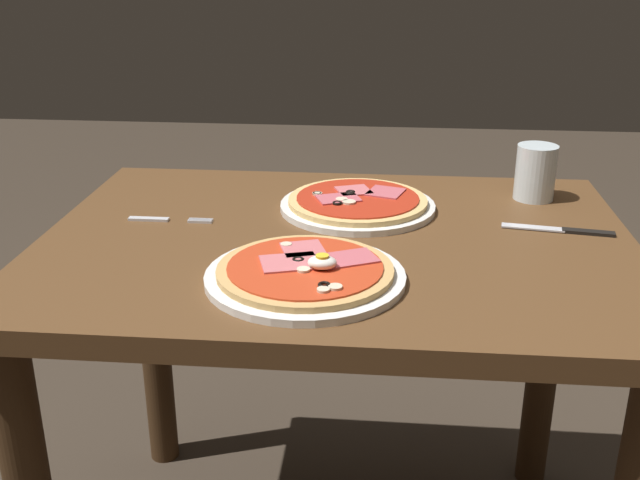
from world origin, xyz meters
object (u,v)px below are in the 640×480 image
dining_table (336,304)px  pizza_foreground (306,273)px  fork (164,220)px  pizza_across_left (357,203)px  knife (566,230)px  water_glass_near (535,176)px

dining_table → pizza_foreground: pizza_foreground is taller
fork → pizza_across_left: bearing=15.2°
pizza_foreground → knife: bearing=29.4°
pizza_across_left → knife: (0.37, -0.09, -0.01)m
pizza_foreground → pizza_across_left: pizza_foreground is taller
pizza_foreground → knife: 0.50m
dining_table → pizza_across_left: (0.03, 0.15, 0.14)m
dining_table → water_glass_near: (0.38, 0.24, 0.18)m
pizza_foreground → water_glass_near: (0.41, 0.43, 0.03)m
fork → knife: size_ratio=0.81×
water_glass_near → knife: 0.19m
pizza_across_left → fork: 0.37m
pizza_foreground → fork: (-0.29, 0.24, -0.01)m
dining_table → knife: knife is taller
pizza_foreground → pizza_across_left: bearing=79.2°
pizza_foreground → knife: (0.44, 0.25, -0.01)m
knife → pizza_across_left: bearing=167.0°
pizza_foreground → fork: pizza_foreground is taller
pizza_across_left → water_glass_near: bearing=15.6°
water_glass_near → fork: water_glass_near is taller
pizza_across_left → knife: 0.38m
knife → fork: bearing=-179.2°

